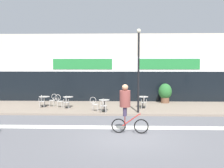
{
  "coord_description": "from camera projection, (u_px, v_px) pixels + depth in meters",
  "views": [
    {
      "loc": [
        -0.39,
        -11.01,
        3.08
      ],
      "look_at": [
        -0.95,
        5.41,
        1.86
      ],
      "focal_mm": 42.0,
      "sensor_mm": 36.0,
      "label": 1
    }
  ],
  "objects": [
    {
      "name": "ground_plane",
      "position": [
        130.0,
        137.0,
        11.19
      ],
      "size": [
        120.0,
        120.0,
        0.0
      ],
      "primitive_type": "plane",
      "color": "#5B5B60"
    },
    {
      "name": "sidewalk_slab",
      "position": [
        126.0,
        108.0,
        18.41
      ],
      "size": [
        40.0,
        5.5,
        0.12
      ],
      "primitive_type": "cube",
      "color": "gray",
      "rests_on": "ground"
    },
    {
      "name": "storefront_facade",
      "position": [
        125.0,
        68.0,
        22.91
      ],
      "size": [
        40.0,
        4.06,
        5.54
      ],
      "color": "beige",
      "rests_on": "ground"
    },
    {
      "name": "bike_lane_stripe",
      "position": [
        129.0,
        127.0,
        12.81
      ],
      "size": [
        36.0,
        0.7,
        0.01
      ],
      "primitive_type": "cube",
      "color": "silver",
      "rests_on": "ground"
    },
    {
      "name": "bistro_table_0",
      "position": [
        44.0,
        99.0,
        18.47
      ],
      "size": [
        0.74,
        0.74,
        0.71
      ],
      "color": "black",
      "rests_on": "sidewalk_slab"
    },
    {
      "name": "bistro_table_1",
      "position": [
        68.0,
        100.0,
        18.01
      ],
      "size": [
        0.7,
        0.7,
        0.75
      ],
      "color": "black",
      "rests_on": "sidewalk_slab"
    },
    {
      "name": "bistro_table_2",
      "position": [
        104.0,
        103.0,
        16.59
      ],
      "size": [
        0.69,
        0.69,
        0.73
      ],
      "color": "black",
      "rests_on": "sidewalk_slab"
    },
    {
      "name": "bistro_table_3",
      "position": [
        143.0,
        100.0,
        18.0
      ],
      "size": [
        0.74,
        0.74,
        0.76
      ],
      "color": "black",
      "rests_on": "sidewalk_slab"
    },
    {
      "name": "cafe_chair_0_near",
      "position": [
        42.0,
        100.0,
        17.85
      ],
      "size": [
        0.44,
        0.6,
        0.9
      ],
      "rotation": [
        0.0,
        0.0,
        1.69
      ],
      "color": "#B7B2AD",
      "rests_on": "sidewalk_slab"
    },
    {
      "name": "cafe_chair_0_side",
      "position": [
        53.0,
        99.0,
        18.44
      ],
      "size": [
        0.59,
        0.42,
        0.9
      ],
      "rotation": [
        0.0,
        0.0,
        3.08
      ],
      "color": "#B7B2AD",
      "rests_on": "sidewalk_slab"
    },
    {
      "name": "cafe_chair_1_near",
      "position": [
        66.0,
        101.0,
        17.39
      ],
      "size": [
        0.41,
        0.58,
        0.9
      ],
      "rotation": [
        0.0,
        0.0,
        1.54
      ],
      "color": "#B7B2AD",
      "rests_on": "sidewalk_slab"
    },
    {
      "name": "cafe_chair_1_side",
      "position": [
        59.0,
        100.0,
        18.04
      ],
      "size": [
        0.59,
        0.43,
        0.9
      ],
      "rotation": [
        0.0,
        0.0,
        -0.08
      ],
      "color": "#B7B2AD",
      "rests_on": "sidewalk_slab"
    },
    {
      "name": "cafe_chair_2_near",
      "position": [
        103.0,
        105.0,
        15.97
      ],
      "size": [
        0.44,
        0.59,
        0.9
      ],
      "rotation": [
        0.0,
        0.0,
        1.46
      ],
      "color": "#B7B2AD",
      "rests_on": "sidewalk_slab"
    },
    {
      "name": "cafe_chair_2_side",
      "position": [
        94.0,
        103.0,
        16.62
      ],
      "size": [
        0.6,
        0.45,
        0.9
      ],
      "rotation": [
        0.0,
        0.0,
        -0.12
      ],
      "color": "#B7B2AD",
      "rests_on": "sidewalk_slab"
    },
    {
      "name": "cafe_chair_3_near",
      "position": [
        144.0,
        101.0,
        17.38
      ],
      "size": [
        0.42,
        0.59,
        0.9
      ],
      "rotation": [
        0.0,
        0.0,
        1.63
      ],
      "color": "#B7B2AD",
      "rests_on": "sidewalk_slab"
    },
    {
      "name": "planter_pot",
      "position": [
        165.0,
        93.0,
        20.18
      ],
      "size": [
        1.01,
        1.01,
        1.5
      ],
      "color": "brown",
      "rests_on": "sidewalk_slab"
    },
    {
      "name": "lamp_post",
      "position": [
        139.0,
        65.0,
        15.94
      ],
      "size": [
        0.26,
        0.26,
        5.12
      ],
      "color": "black",
      "rests_on": "sidewalk_slab"
    },
    {
      "name": "cyclist_0",
      "position": [
        126.0,
        104.0,
        11.68
      ],
      "size": [
        1.67,
        0.56,
        2.2
      ],
      "rotation": [
        0.0,
        0.0,
        -0.09
      ],
      "color": "black",
      "rests_on": "ground"
    }
  ]
}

